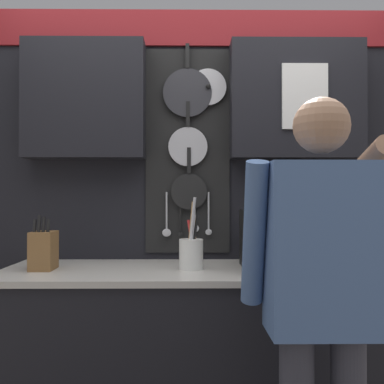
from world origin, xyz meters
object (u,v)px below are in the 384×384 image
Objects in this scene: microwave at (296,240)px; knife_block at (44,250)px; utensil_crock at (191,252)px; person at (321,285)px.

knife_block is at bearing 179.96° from microwave.
utensil_crock is (-0.53, 0.00, -0.06)m from microwave.
microwave is 1.46× the size of utensil_crock.
knife_block is at bearing -179.96° from utensil_crock.
utensil_crock reaches higher than microwave.
microwave is 0.53m from utensil_crock.
utensil_crock is at bearing 125.28° from person.
microwave is at bearing -0.04° from knife_block.
knife_block is 0.73m from utensil_crock.
person is at bearing -54.72° from utensil_crock.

